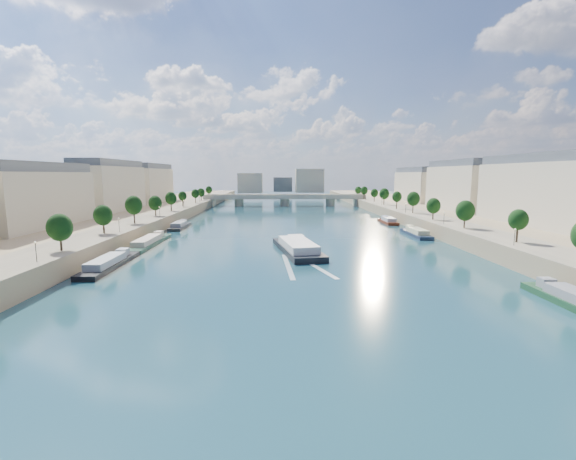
{
  "coord_description": "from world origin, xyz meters",
  "views": [
    {
      "loc": [
        -4.87,
        -45.46,
        22.34
      ],
      "look_at": [
        -1.74,
        73.08,
        5.0
      ],
      "focal_mm": 24.0,
      "sensor_mm": 36.0,
      "label": 1
    }
  ],
  "objects": [
    {
      "name": "quay_left",
      "position": [
        -72.0,
        100.0,
        2.5
      ],
      "size": [
        44.0,
        520.0,
        5.0
      ],
      "primitive_type": "cube",
      "color": "#9E8460",
      "rests_on": "ground"
    },
    {
      "name": "moored_barges_left",
      "position": [
        -45.5,
        53.62,
        0.84
      ],
      "size": [
        5.0,
        156.72,
        3.6
      ],
      "color": "#1C213D",
      "rests_on": "ground"
    },
    {
      "name": "quay_right",
      "position": [
        72.0,
        100.0,
        2.5
      ],
      "size": [
        44.0,
        520.0,
        5.0
      ],
      "primitive_type": "cube",
      "color": "#9E8460",
      "rests_on": "ground"
    },
    {
      "name": "trees_left",
      "position": [
        -55.0,
        102.0,
        10.48
      ],
      "size": [
        4.8,
        268.8,
        8.26
      ],
      "color": "#382B1E",
      "rests_on": "ground"
    },
    {
      "name": "moored_barges_right",
      "position": [
        45.5,
        52.02,
        0.84
      ],
      "size": [
        5.0,
        164.32,
        3.6
      ],
      "color": "black",
      "rests_on": "ground"
    },
    {
      "name": "skyline",
      "position": [
        3.19,
        319.52,
        14.66
      ],
      "size": [
        79.0,
        42.0,
        22.0
      ],
      "color": "beige",
      "rests_on": "ground"
    },
    {
      "name": "tour_barge",
      "position": [
        0.74,
        62.97,
        1.26
      ],
      "size": [
        14.55,
        32.55,
        4.27
      ],
      "rotation": [
        0.0,
        0.0,
        0.18
      ],
      "color": "black",
      "rests_on": "ground"
    },
    {
      "name": "pave_left",
      "position": [
        -57.0,
        100.0,
        5.05
      ],
      "size": [
        14.0,
        520.0,
        0.1
      ],
      "primitive_type": "cube",
      "color": "gray",
      "rests_on": "quay_left"
    },
    {
      "name": "wake",
      "position": [
        0.74,
        46.46,
        0.02
      ],
      "size": [
        12.26,
        26.02,
        0.04
      ],
      "color": "silver",
      "rests_on": "ground"
    },
    {
      "name": "bridge",
      "position": [
        0.0,
        223.98,
        5.08
      ],
      "size": [
        112.0,
        12.0,
        8.15
      ],
      "color": "#C1B79E",
      "rests_on": "ground"
    },
    {
      "name": "trees_right",
      "position": [
        55.0,
        110.0,
        10.48
      ],
      "size": [
        4.8,
        268.8,
        8.26
      ],
      "color": "#382B1E",
      "rests_on": "ground"
    },
    {
      "name": "ground",
      "position": [
        0.0,
        100.0,
        0.0
      ],
      "size": [
        700.0,
        700.0,
        0.0
      ],
      "primitive_type": "plane",
      "color": "#0C2835",
      "rests_on": "ground"
    },
    {
      "name": "lamps_right",
      "position": [
        52.5,
        105.0,
        7.78
      ],
      "size": [
        0.36,
        200.36,
        4.28
      ],
      "color": "black",
      "rests_on": "ground"
    },
    {
      "name": "pave_right",
      "position": [
        57.0,
        100.0,
        5.05
      ],
      "size": [
        14.0,
        520.0,
        0.1
      ],
      "primitive_type": "cube",
      "color": "gray",
      "rests_on": "quay_right"
    },
    {
      "name": "buildings_right",
      "position": [
        85.0,
        112.0,
        16.45
      ],
      "size": [
        16.0,
        226.0,
        23.2
      ],
      "color": "beige",
      "rests_on": "ground"
    },
    {
      "name": "lamps_left",
      "position": [
        -52.5,
        90.0,
        7.78
      ],
      "size": [
        0.36,
        200.36,
        4.28
      ],
      "color": "black",
      "rests_on": "ground"
    },
    {
      "name": "buildings_left",
      "position": [
        -85.0,
        112.0,
        16.45
      ],
      "size": [
        16.0,
        226.0,
        23.2
      ],
      "color": "beige",
      "rests_on": "ground"
    }
  ]
}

